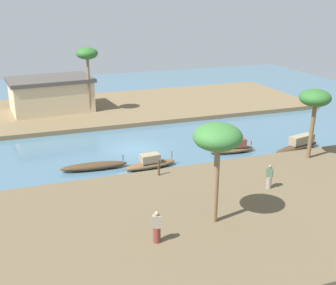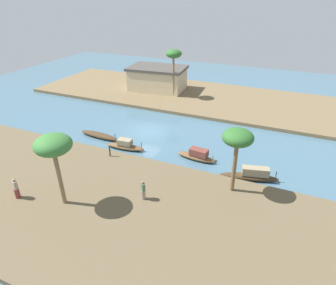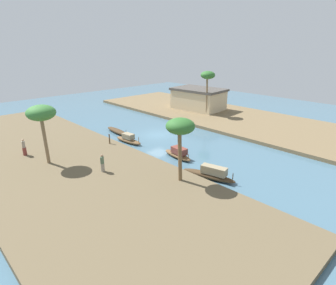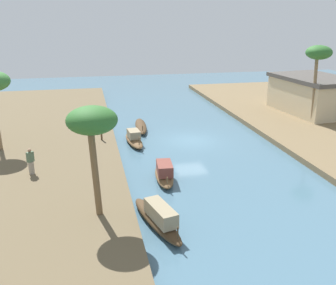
# 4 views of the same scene
# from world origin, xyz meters

# --- Properties ---
(river_water) EXTENTS (73.65, 73.65, 0.00)m
(river_water) POSITION_xyz_m (0.00, 0.00, 0.00)
(river_water) COLOR #476B7F
(river_water) RESTS_ON ground
(riverbank_left) EXTENTS (46.69, 14.96, 0.42)m
(riverbank_left) POSITION_xyz_m (0.00, -13.48, 0.21)
(riverbank_left) COLOR brown
(riverbank_left) RESTS_ON ground
(riverbank_right) EXTENTS (46.69, 14.96, 0.42)m
(riverbank_right) POSITION_xyz_m (0.00, 13.48, 0.21)
(riverbank_right) COLOR brown
(riverbank_right) RESTS_ON ground
(sampan_open_hull) EXTENTS (4.97, 1.28, 0.91)m
(sampan_open_hull) POSITION_xyz_m (-4.12, -3.48, 0.28)
(sampan_open_hull) COLOR #47331E
(sampan_open_hull) RESTS_ON river_water
(sampan_near_left_bank) EXTENTS (5.01, 2.10, 1.23)m
(sampan_near_left_bank) POSITION_xyz_m (12.57, -5.04, 0.47)
(sampan_near_left_bank) COLOR #47331E
(sampan_near_left_bank) RESTS_ON river_water
(sampan_with_red_awning) EXTENTS (3.91, 1.40, 1.15)m
(sampan_with_red_awning) POSITION_xyz_m (7.24, -3.66, 0.44)
(sampan_with_red_awning) COLOR brown
(sampan_with_red_awning) RESTS_ON river_water
(sampan_with_tall_canopy) EXTENTS (4.13, 1.41, 1.09)m
(sampan_with_tall_canopy) POSITION_xyz_m (-0.15, -4.59, 0.39)
(sampan_with_tall_canopy) COLOR brown
(sampan_with_tall_canopy) RESTS_ON river_water
(person_on_near_bank) EXTENTS (0.47, 0.47, 1.60)m
(person_on_near_bank) POSITION_xyz_m (5.62, -11.52, 1.14)
(person_on_near_bank) COLOR gray
(person_on_near_bank) RESTS_ON riverbank_left
(person_by_mooring) EXTENTS (0.51, 0.48, 1.71)m
(person_by_mooring) POSITION_xyz_m (-3.23, -15.23, 1.18)
(person_by_mooring) COLOR brown
(person_by_mooring) RESTS_ON riverbank_left
(mooring_post) EXTENTS (0.14, 0.14, 1.13)m
(mooring_post) POSITION_xyz_m (-0.32, -7.06, 0.99)
(mooring_post) COLOR #4C3823
(mooring_post) RESTS_ON riverbank_left
(palm_tree_left_near) EXTENTS (2.58, 2.58, 5.60)m
(palm_tree_left_near) POSITION_xyz_m (0.43, -14.31, 5.20)
(palm_tree_left_near) COLOR #7F6647
(palm_tree_left_near) RESTS_ON riverbank_left
(palm_tree_left_far) EXTENTS (2.31, 2.31, 5.33)m
(palm_tree_left_far) POSITION_xyz_m (11.52, -7.80, 4.96)
(palm_tree_left_far) COLOR brown
(palm_tree_left_far) RESTS_ON riverbank_left
(palm_tree_right_tall) EXTENTS (2.21, 2.21, 6.78)m
(palm_tree_right_tall) POSITION_xyz_m (-1.57, 11.54, 6.36)
(palm_tree_right_tall) COLOR #7F6647
(palm_tree_right_tall) RESTS_ON riverbank_right
(riverside_building) EXTENTS (9.05, 6.41, 3.53)m
(riverside_building) POSITION_xyz_m (-5.25, 13.85, 2.21)
(riverside_building) COLOR beige
(riverside_building) RESTS_ON riverbank_right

